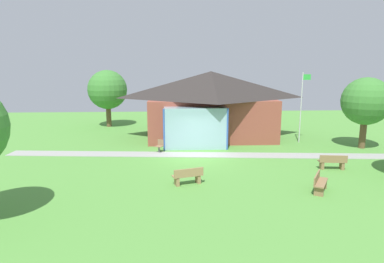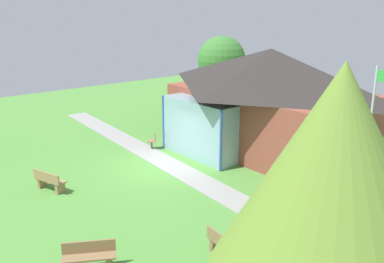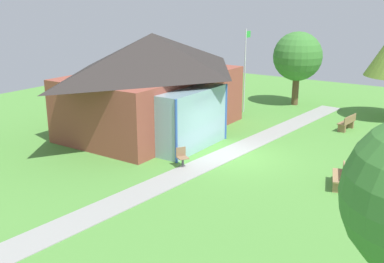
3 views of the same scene
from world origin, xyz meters
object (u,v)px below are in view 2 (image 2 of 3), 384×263
Objects in this scene: patio_chair_west at (153,141)px; pavilion at (266,98)px; bench_front_right at (89,257)px; tree_behind_pavilion_left at (221,60)px; flagpole at (370,129)px; tree_far_east at (334,176)px; bench_lawn_far_right at (226,248)px; bench_front_center at (49,181)px.

pavilion is at bearing -99.15° from patio_chair_west.
bench_front_right is at bearing -72.49° from pavilion.
flagpole is at bearing -25.94° from tree_behind_pavilion_left.
bench_front_right is 0.28× the size of tree_behind_pavilion_left.
tree_far_east is at bearing -171.98° from patio_chair_west.
bench_front_right is 0.24× the size of tree_far_east.
patio_chair_west reaches higher than bench_front_right.
bench_front_right is 22.08m from tree_behind_pavilion_left.
patio_chair_west is 0.14× the size of tree_far_east.
flagpole is 3.39× the size of bench_lawn_far_right.
patio_chair_west is (-9.80, 4.26, 0.01)m from bench_lawn_far_right.
tree_far_east is (3.52, -8.48, 1.55)m from flagpole.
tree_behind_pavilion_left reaches higher than patio_chair_west.
bench_front_center is 0.25× the size of tree_far_east.
flagpole is at bearing 27.47° from bench_front_center.
bench_lawn_far_right is (2.15, 3.30, 0.00)m from bench_front_right.
patio_chair_west is at bearing 156.75° from tree_far_east.
tree_behind_pavilion_left is (-5.22, 10.10, 3.07)m from patio_chair_west.
bench_front_right is (6.01, -1.28, 0.00)m from bench_front_center.
tree_behind_pavilion_left is 25.06m from tree_far_east.
pavilion is 11.27m from bench_front_center.
pavilion reaches higher than bench_front_right.
flagpole is at bearing -17.03° from pavilion.
tree_behind_pavilion_left is at bearing -112.87° from bench_front_right.
flagpole is 12.68m from bench_front_center.
tree_far_east reaches higher than patio_chair_west.
tree_far_east is at bearing 135.04° from bench_front_right.
pavilion is 14.68m from tree_far_east.
patio_chair_west is 0.16× the size of tree_behind_pavilion_left.
tree_far_east reaches higher than flagpole.
bench_front_center is 6.50m from patio_chair_west.
pavilion is at bearing -31.69° from tree_behind_pavilion_left.
tree_behind_pavilion_left reaches higher than pavilion.
bench_front_center is at bearing -67.29° from tree_behind_pavilion_left.
flagpole is at bearing -164.43° from bench_front_right.
flagpole is 11.01m from patio_chair_west.
bench_front_right is 7.65m from tree_far_east.
bench_lawn_far_right is at bearing -95.38° from flagpole.
tree_behind_pavilion_left reaches higher than bench_front_center.
pavilion is 12.88m from bench_front_right.
patio_chair_west is at bearing -103.63° from bench_front_right.
bench_front_right is at bearing -53.92° from tree_behind_pavilion_left.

